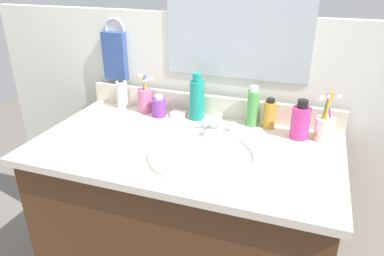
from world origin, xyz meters
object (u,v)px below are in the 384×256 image
(hand_towel, at_px, (115,56))
(bottle_lotion_white, at_px, (122,94))
(cup_pink, at_px, (145,100))
(bottle_mouthwash_teal, at_px, (197,99))
(bottle_cream_purple, at_px, (159,107))
(cup_white_ceramic, at_px, (325,127))
(bottle_toner_green, at_px, (253,107))
(bottle_soap_pink, at_px, (300,122))
(soap_bar, at_px, (179,115))
(bottle_oil_amber, at_px, (270,114))
(faucet, at_px, (218,126))

(hand_towel, bearing_deg, bottle_lotion_white, -47.93)
(cup_pink, bearing_deg, bottle_mouthwash_teal, -0.56)
(bottle_cream_purple, bearing_deg, cup_white_ceramic, -0.28)
(bottle_toner_green, bearing_deg, cup_white_ceramic, -8.66)
(bottle_soap_pink, xyz_separation_m, bottle_cream_purple, (-0.59, 0.02, -0.02))
(bottle_soap_pink, height_order, bottle_cream_purple, bottle_soap_pink)
(bottle_cream_purple, distance_m, soap_bar, 0.09)
(bottle_toner_green, bearing_deg, bottle_lotion_white, 179.84)
(bottle_mouthwash_teal, height_order, bottle_lotion_white, bottle_mouthwash_teal)
(hand_towel, distance_m, bottle_cream_purple, 0.33)
(cup_white_ceramic, distance_m, soap_bar, 0.60)
(soap_bar, bearing_deg, bottle_cream_purple, -168.67)
(cup_pink, relative_size, soap_bar, 2.73)
(bottle_soap_pink, relative_size, bottle_cream_purple, 1.58)
(bottle_lotion_white, distance_m, cup_pink, 0.12)
(bottle_soap_pink, distance_m, bottle_oil_amber, 0.14)
(bottle_cream_purple, height_order, cup_white_ceramic, cup_white_ceramic)
(bottle_soap_pink, bearing_deg, soap_bar, 175.86)
(bottle_lotion_white, height_order, bottle_toner_green, bottle_toner_green)
(bottle_cream_purple, xyz_separation_m, soap_bar, (0.09, 0.02, -0.03))
(cup_white_ceramic, bearing_deg, hand_towel, 173.28)
(cup_pink, bearing_deg, hand_towel, 156.93)
(bottle_oil_amber, xyz_separation_m, cup_pink, (-0.55, -0.01, -0.00))
(bottle_soap_pink, distance_m, bottle_cream_purple, 0.59)
(faucet, distance_m, bottle_mouthwash_teal, 0.18)
(hand_towel, distance_m, cup_pink, 0.26)
(bottle_mouthwash_teal, bearing_deg, cup_white_ceramic, -3.43)
(hand_towel, distance_m, cup_white_ceramic, 0.97)
(hand_towel, relative_size, bottle_soap_pink, 1.44)
(bottle_soap_pink, distance_m, bottle_toner_green, 0.20)
(bottle_cream_purple, relative_size, cup_white_ceramic, 0.50)
(hand_towel, xyz_separation_m, bottle_soap_pink, (0.86, -0.13, -0.15))
(bottle_cream_purple, relative_size, cup_pink, 0.56)
(faucet, bearing_deg, bottle_toner_green, 47.31)
(bottle_oil_amber, distance_m, cup_pink, 0.55)
(bottle_cream_purple, bearing_deg, soap_bar, 11.33)
(bottle_toner_green, distance_m, soap_bar, 0.32)
(bottle_soap_pink, bearing_deg, cup_pink, 175.78)
(bottle_mouthwash_teal, xyz_separation_m, cup_white_ceramic, (0.52, -0.03, -0.04))
(bottle_oil_amber, relative_size, bottle_toner_green, 0.74)
(bottle_mouthwash_teal, height_order, bottle_cream_purple, bottle_mouthwash_teal)
(faucet, xyz_separation_m, cup_white_ceramic, (0.39, 0.08, 0.02))
(cup_pink, bearing_deg, soap_bar, -4.45)
(bottle_toner_green, bearing_deg, faucet, -132.69)
(hand_towel, relative_size, bottle_oil_amber, 1.77)
(bottle_oil_amber, relative_size, cup_pink, 0.71)
(bottle_mouthwash_teal, bearing_deg, bottle_toner_green, 2.91)
(bottle_soap_pink, xyz_separation_m, bottle_oil_amber, (-0.12, 0.06, -0.01))
(bottle_lotion_white, height_order, cup_white_ceramic, cup_white_ceramic)
(bottle_lotion_white, distance_m, bottle_toner_green, 0.60)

